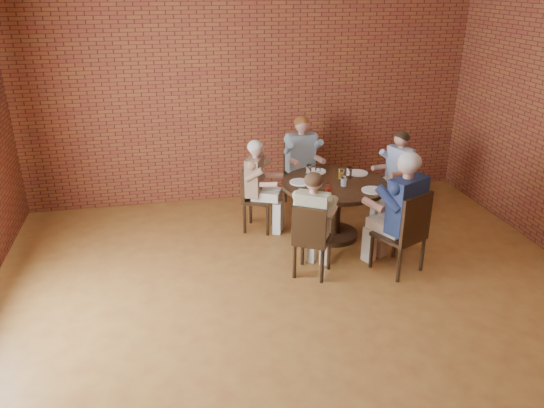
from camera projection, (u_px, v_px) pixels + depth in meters
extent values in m
plane|color=olive|center=(315.00, 331.00, 5.04)|extent=(7.00, 7.00, 0.00)
plane|color=maroon|center=(251.00, 85.00, 7.53)|extent=(7.00, 0.00, 7.00)
cylinder|color=black|center=(332.00, 234.00, 6.89)|extent=(0.66, 0.66, 0.06)
cylinder|color=black|center=(333.00, 212.00, 6.77)|extent=(0.19, 0.19, 0.64)
cylinder|color=#312011|center=(334.00, 184.00, 6.62)|extent=(1.32, 1.32, 0.05)
cube|color=black|center=(395.00, 188.00, 7.31)|extent=(0.49, 0.49, 0.04)
cube|color=black|center=(405.00, 170.00, 7.31)|extent=(0.18, 0.36, 0.42)
cylinder|color=black|center=(377.00, 202.00, 7.44)|extent=(0.04, 0.04, 0.41)
cylinder|color=black|center=(394.00, 209.00, 7.20)|extent=(0.04, 0.04, 0.41)
cylinder|color=black|center=(393.00, 197.00, 7.60)|extent=(0.04, 0.04, 0.41)
cylinder|color=black|center=(410.00, 204.00, 7.37)|extent=(0.04, 0.04, 0.41)
cube|color=black|center=(302.00, 178.00, 7.68)|extent=(0.47, 0.47, 0.04)
cube|color=black|center=(297.00, 157.00, 7.75)|extent=(0.42, 0.09, 0.48)
cylinder|color=black|center=(294.00, 198.00, 7.56)|extent=(0.04, 0.04, 0.41)
cylinder|color=black|center=(317.00, 195.00, 7.67)|extent=(0.04, 0.04, 0.41)
cylinder|color=black|center=(286.00, 189.00, 7.88)|extent=(0.04, 0.04, 0.41)
cylinder|color=black|center=(308.00, 186.00, 7.98)|extent=(0.04, 0.04, 0.41)
cube|color=black|center=(259.00, 199.00, 6.94)|extent=(0.49, 0.49, 0.04)
cube|color=black|center=(246.00, 182.00, 6.88)|extent=(0.19, 0.35, 0.42)
cylinder|color=black|center=(268.00, 221.00, 6.85)|extent=(0.04, 0.04, 0.41)
cylinder|color=black|center=(273.00, 211.00, 7.13)|extent=(0.04, 0.04, 0.41)
cylinder|color=black|center=(244.00, 219.00, 6.92)|extent=(0.04, 0.04, 0.41)
cylinder|color=black|center=(251.00, 209.00, 7.20)|extent=(0.04, 0.04, 0.41)
cube|color=black|center=(313.00, 239.00, 5.87)|extent=(0.51, 0.51, 0.04)
cube|color=black|center=(309.00, 227.00, 5.63)|extent=(0.34, 0.23, 0.43)
cylinder|color=black|center=(329.00, 253.00, 6.05)|extent=(0.04, 0.04, 0.41)
cylinder|color=black|center=(303.00, 249.00, 6.14)|extent=(0.04, 0.04, 0.41)
cylinder|color=black|center=(322.00, 266.00, 5.78)|extent=(0.04, 0.04, 0.41)
cylinder|color=black|center=(295.00, 261.00, 5.87)|extent=(0.04, 0.04, 0.41)
cube|color=black|center=(399.00, 235.00, 5.97)|extent=(0.62, 0.62, 0.04)
cube|color=black|center=(416.00, 219.00, 5.70)|extent=(0.43, 0.24, 0.53)
cylinder|color=black|center=(395.00, 242.00, 6.31)|extent=(0.04, 0.04, 0.41)
cylinder|color=black|center=(371.00, 251.00, 6.09)|extent=(0.04, 0.04, 0.41)
cylinder|color=black|center=(422.00, 254.00, 6.02)|extent=(0.04, 0.04, 0.41)
cylinder|color=black|center=(399.00, 265.00, 5.79)|extent=(0.04, 0.04, 0.41)
cylinder|color=white|center=(358.00, 173.00, 6.91)|extent=(0.26, 0.26, 0.01)
cylinder|color=white|center=(316.00, 171.00, 6.96)|extent=(0.26, 0.26, 0.01)
cylinder|color=white|center=(300.00, 182.00, 6.60)|extent=(0.26, 0.26, 0.01)
cylinder|color=white|center=(372.00, 190.00, 6.34)|extent=(0.26, 0.26, 0.01)
cylinder|color=white|center=(349.00, 173.00, 6.73)|extent=(0.07, 0.07, 0.14)
cylinder|color=white|center=(341.00, 174.00, 6.70)|extent=(0.07, 0.07, 0.14)
cylinder|color=white|center=(309.00, 170.00, 6.82)|extent=(0.07, 0.07, 0.14)
cylinder|color=white|center=(318.00, 173.00, 6.72)|extent=(0.07, 0.07, 0.14)
cylinder|color=white|center=(309.00, 180.00, 6.50)|extent=(0.07, 0.07, 0.14)
cylinder|color=white|center=(328.00, 189.00, 6.20)|extent=(0.07, 0.07, 0.14)
cylinder|color=white|center=(344.00, 181.00, 6.46)|extent=(0.07, 0.07, 0.14)
cube|color=black|center=(373.00, 188.00, 6.42)|extent=(0.11, 0.15, 0.01)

